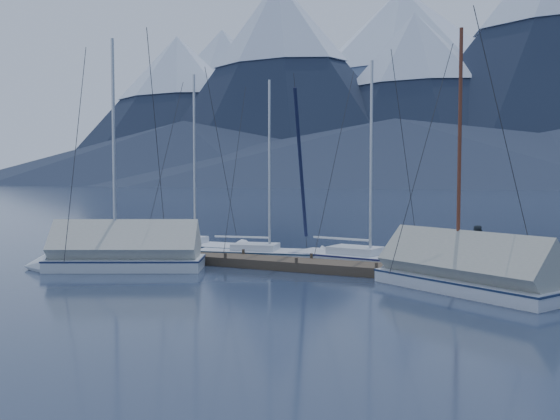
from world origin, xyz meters
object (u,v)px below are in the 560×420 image
object	(u,v)px
sailboat_open_left	(204,250)
sailboat_open_mid	(280,257)
person	(479,249)
sailboat_open_right	(381,263)
sailboat_covered_far	(112,257)
sailboat_covered_near	(454,275)

from	to	relation	value
sailboat_open_left	sailboat_open_mid	bearing A→B (deg)	-7.26
sailboat_open_mid	person	distance (m)	8.45
sailboat_open_right	sailboat_open_left	bearing A→B (deg)	176.77
sailboat_open_mid	sailboat_covered_far	bearing A→B (deg)	-131.69
sailboat_open_mid	sailboat_covered_near	size ratio (longest dim) A/B	0.93
sailboat_open_mid	person	size ratio (longest dim) A/B	5.37
sailboat_open_right	sailboat_covered_near	size ratio (longest dim) A/B	0.99
person	sailboat_open_right	bearing A→B (deg)	74.77
sailboat_open_left	sailboat_covered_near	distance (m)	12.38
sailboat_open_mid	person	xyz separation A→B (m)	(8.18, -1.92, 0.96)
sailboat_open_right	sailboat_covered_far	size ratio (longest dim) A/B	0.93
sailboat_open_right	sailboat_covered_far	bearing A→B (deg)	-150.01
sailboat_open_mid	sailboat_open_right	xyz separation A→B (m)	(4.33, 0.05, 0.01)
sailboat_open_left	sailboat_open_right	bearing A→B (deg)	-3.23
sailboat_covered_near	person	xyz separation A→B (m)	(0.53, 1.50, 0.67)
sailboat_open_left	sailboat_covered_near	xyz separation A→B (m)	(11.73, -3.94, 0.28)
sailboat_covered_far	person	bearing A→B (deg)	13.86
sailboat_open_mid	person	world-z (taller)	sailboat_open_mid
sailboat_covered_near	sailboat_covered_far	size ratio (longest dim) A/B	0.94
person	sailboat_covered_near	bearing A→B (deg)	172.38
sailboat_open_left	sailboat_open_mid	world-z (taller)	sailboat_open_left
sailboat_covered_near	sailboat_open_right	bearing A→B (deg)	133.66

